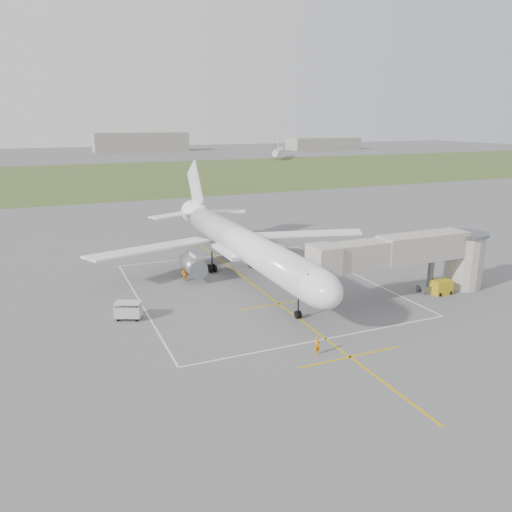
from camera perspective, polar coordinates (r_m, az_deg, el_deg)
name	(u,v)px	position (r m, az deg, el deg)	size (l,w,h in m)	color
ground	(245,278)	(64.07, -1.28, -2.57)	(700.00, 700.00, 0.00)	#515153
grass_strip	(109,177)	(188.98, -16.43, 8.69)	(700.00, 120.00, 0.02)	#435625
apron_markings	(263,292)	(58.99, 0.85, -4.15)	(28.20, 60.00, 0.01)	#BF950B
airliner	(242,244)	(63.54, -1.56, 1.39)	(38.93, 46.75, 13.52)	white
jet_bridge	(417,255)	(59.67, 17.91, 0.07)	(23.40, 5.00, 7.20)	#A49C94
gpu_unit	(442,287)	(62.04, 20.44, -3.36)	(2.26, 1.61, 1.68)	#B59C16
baggage_cart	(128,311)	(52.59, -14.38, -6.06)	(3.02, 2.49, 1.81)	#BABABA
ramp_worker_nose	(317,346)	(44.00, 7.01, -10.18)	(0.58, 0.38, 1.60)	orange
ramp_worker_wing	(185,273)	(63.68, -8.14, -1.99)	(0.87, 0.68, 1.79)	orange
distant_hangars	(49,146)	(322.16, -22.57, 11.55)	(345.00, 49.00, 12.00)	gray
distant_aircraft	(92,158)	(237.50, -18.27, 10.64)	(209.23, 44.49, 8.85)	white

